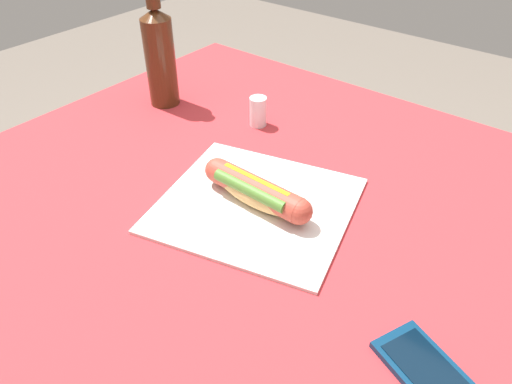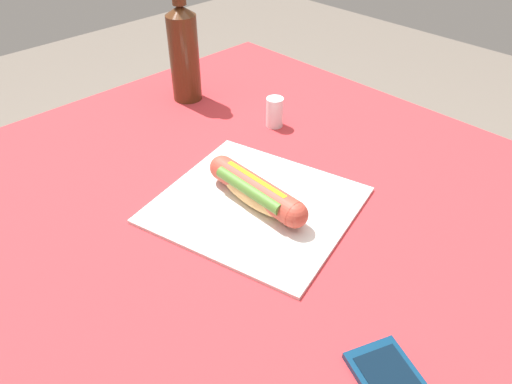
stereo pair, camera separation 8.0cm
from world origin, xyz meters
The scene contains 5 objects.
dining_table centered at (0.00, 0.00, 0.62)m, with size 1.06×0.98×0.75m.
paper_wrapper centered at (-0.04, 0.03, 0.75)m, with size 0.31×0.29×0.01m, color silver.
hot_dog centered at (-0.04, 0.03, 0.78)m, with size 0.22×0.06×0.05m.
soda_bottle centered at (0.36, -0.13, 0.86)m, with size 0.07×0.07×0.25m.
salt_shaker centered at (0.13, -0.19, 0.78)m, with size 0.04×0.04×0.06m, color silver.
Camera 2 is at (-0.49, 0.48, 1.26)m, focal length 34.01 mm.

